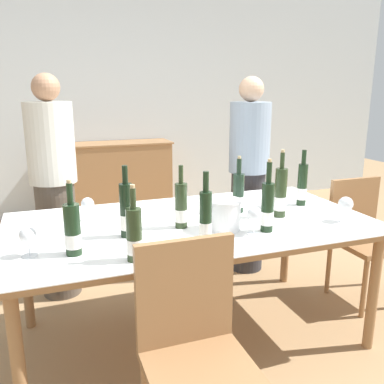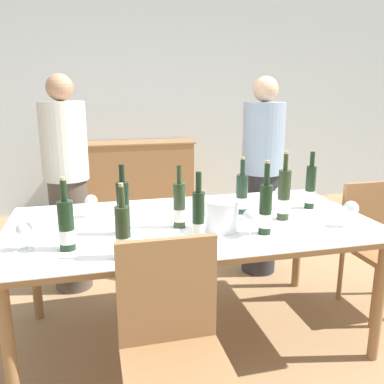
{
  "view_description": "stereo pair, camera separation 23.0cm",
  "coord_description": "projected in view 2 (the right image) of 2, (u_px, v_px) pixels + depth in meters",
  "views": [
    {
      "loc": [
        -0.77,
        -2.13,
        1.51
      ],
      "look_at": [
        0.0,
        0.0,
        0.94
      ],
      "focal_mm": 38.0,
      "sensor_mm": 36.0,
      "label": 1
    },
    {
      "loc": [
        -0.55,
        -2.2,
        1.51
      ],
      "look_at": [
        0.0,
        0.0,
        0.94
      ],
      "focal_mm": 38.0,
      "sensor_mm": 36.0,
      "label": 2
    }
  ],
  "objects": [
    {
      "name": "wine_glass_1",
      "position": [
        280.0,
        194.0,
        2.6
      ],
      "size": [
        0.08,
        0.08,
        0.15
      ],
      "color": "white",
      "rests_on": "dining_table"
    },
    {
      "name": "wine_glass_0",
      "position": [
        351.0,
        209.0,
        2.28
      ],
      "size": [
        0.09,
        0.09,
        0.15
      ],
      "color": "white",
      "rests_on": "dining_table"
    },
    {
      "name": "wine_bottle_7",
      "position": [
        242.0,
        195.0,
        2.52
      ],
      "size": [
        0.07,
        0.07,
        0.36
      ],
      "color": "#1E3323",
      "rests_on": "dining_table"
    },
    {
      "name": "person_host",
      "position": [
        67.0,
        186.0,
        3.02
      ],
      "size": [
        0.33,
        0.33,
        1.62
      ],
      "color": "#51473D",
      "rests_on": "ground_plane"
    },
    {
      "name": "wine_bottle_0",
      "position": [
        123.0,
        209.0,
        2.15
      ],
      "size": [
        0.07,
        0.07,
        0.38
      ],
      "color": "black",
      "rests_on": "dining_table"
    },
    {
      "name": "wine_bottle_8",
      "position": [
        66.0,
        226.0,
        1.94
      ],
      "size": [
        0.08,
        0.08,
        0.36
      ],
      "color": "black",
      "rests_on": "dining_table"
    },
    {
      "name": "person_guest_left",
      "position": [
        262.0,
        178.0,
        3.31
      ],
      "size": [
        0.33,
        0.33,
        1.61
      ],
      "color": "#2D2D33",
      "rests_on": "ground_plane"
    },
    {
      "name": "wine_bottle_6",
      "position": [
        265.0,
        210.0,
        2.15
      ],
      "size": [
        0.07,
        0.07,
        0.4
      ],
      "color": "black",
      "rests_on": "dining_table"
    },
    {
      "name": "chair_near_front",
      "position": [
        173.0,
        340.0,
        1.63
      ],
      "size": [
        0.42,
        0.42,
        0.93
      ],
      "color": "#996B42",
      "rests_on": "ground_plane"
    },
    {
      "name": "wine_glass_4",
      "position": [
        91.0,
        202.0,
        2.44
      ],
      "size": [
        0.08,
        0.08,
        0.14
      ],
      "color": "white",
      "rests_on": "dining_table"
    },
    {
      "name": "wine_bottle_2",
      "position": [
        310.0,
        188.0,
        2.62
      ],
      "size": [
        0.06,
        0.06,
        0.37
      ],
      "color": "black",
      "rests_on": "dining_table"
    },
    {
      "name": "wine_bottle_5",
      "position": [
        179.0,
        206.0,
        2.26
      ],
      "size": [
        0.07,
        0.07,
        0.35
      ],
      "color": "#28381E",
      "rests_on": "dining_table"
    },
    {
      "name": "ground_plane",
      "position": [
        192.0,
        336.0,
        2.57
      ],
      "size": [
        12.0,
        12.0,
        0.0
      ],
      "primitive_type": "plane",
      "color": "#A37F56"
    },
    {
      "name": "chair_right_end",
      "position": [
        376.0,
        237.0,
        2.84
      ],
      "size": [
        0.42,
        0.42,
        0.88
      ],
      "color": "#996B42",
      "rests_on": "ground_plane"
    },
    {
      "name": "back_wall",
      "position": [
        134.0,
        99.0,
        5.06
      ],
      "size": [
        8.0,
        0.1,
        2.8
      ],
      "color": "silver",
      "rests_on": "ground_plane"
    },
    {
      "name": "wine_glass_2",
      "position": [
        24.0,
        231.0,
        1.94
      ],
      "size": [
        0.08,
        0.08,
        0.14
      ],
      "color": "white",
      "rests_on": "dining_table"
    },
    {
      "name": "wine_bottle_4",
      "position": [
        284.0,
        196.0,
        2.39
      ],
      "size": [
        0.07,
        0.07,
        0.41
      ],
      "color": "#28381E",
      "rests_on": "dining_table"
    },
    {
      "name": "wine_bottle_3",
      "position": [
        198.0,
        219.0,
        2.01
      ],
      "size": [
        0.06,
        0.06,
        0.37
      ],
      "color": "black",
      "rests_on": "dining_table"
    },
    {
      "name": "dining_table",
      "position": [
        192.0,
        231.0,
        2.39
      ],
      "size": [
        2.11,
        1.12,
        0.76
      ],
      "color": "#996B42",
      "rests_on": "ground_plane"
    },
    {
      "name": "wine_glass_3",
      "position": [
        251.0,
        217.0,
        2.11
      ],
      "size": [
        0.08,
        0.08,
        0.15
      ],
      "color": "white",
      "rests_on": "dining_table"
    },
    {
      "name": "sideboard_cabinet",
      "position": [
        136.0,
        178.0,
        5.01
      ],
      "size": [
        1.42,
        0.46,
        0.9
      ],
      "color": "#996B42",
      "rests_on": "ground_plane"
    },
    {
      "name": "ice_bucket",
      "position": [
        222.0,
        215.0,
        2.21
      ],
      "size": [
        0.19,
        0.19,
        0.17
      ],
      "color": "white",
      "rests_on": "dining_table"
    },
    {
      "name": "wine_bottle_1",
      "position": [
        123.0,
        233.0,
        1.84
      ],
      "size": [
        0.07,
        0.07,
        0.35
      ],
      "color": "#28381E",
      "rests_on": "dining_table"
    }
  ]
}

